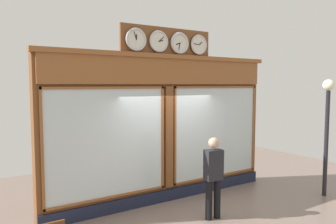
% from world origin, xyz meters
% --- Properties ---
extents(shop_facade, '(6.02, 0.42, 4.06)m').
position_xyz_m(shop_facade, '(0.00, -0.12, 1.77)').
color(shop_facade, brown).
rests_on(shop_facade, ground_plane).
extents(pedestrian, '(0.39, 0.27, 1.69)m').
position_xyz_m(pedestrian, '(-0.21, 1.39, 0.93)').
color(pedestrian, black).
rests_on(pedestrian, ground_plane).
extents(street_lamp, '(0.28, 0.28, 2.89)m').
position_xyz_m(street_lamp, '(-3.47, 1.82, 1.96)').
color(street_lamp, black).
rests_on(street_lamp, ground_plane).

